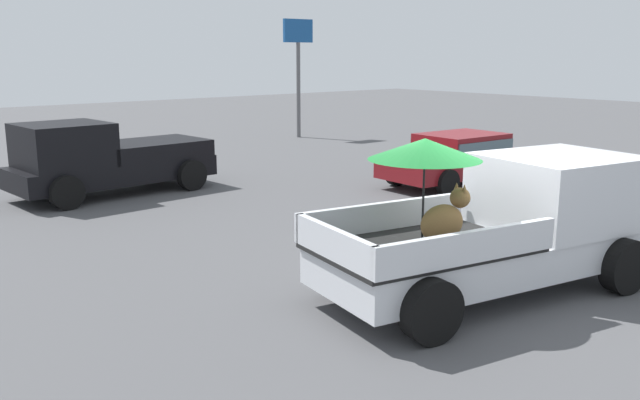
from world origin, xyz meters
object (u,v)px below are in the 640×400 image
object	(u,v)px
pickup_truck_main	(508,223)
motel_sign	(298,54)
pickup_truck_red	(105,159)
parked_sedan_far	(459,156)

from	to	relation	value
pickup_truck_main	motel_sign	distance (m)	18.70
pickup_truck_red	motel_sign	size ratio (longest dim) A/B	1.05
motel_sign	pickup_truck_main	bearing A→B (deg)	-118.88
pickup_truck_main	pickup_truck_red	size ratio (longest dim) A/B	1.08
pickup_truck_main	pickup_truck_red	bearing A→B (deg)	109.85
pickup_truck_red	parked_sedan_far	distance (m)	8.92
parked_sedan_far	motel_sign	size ratio (longest dim) A/B	0.94
parked_sedan_far	motel_sign	xyz separation A→B (m)	(3.08, 10.68, 2.57)
parked_sedan_far	motel_sign	bearing A→B (deg)	-103.12
motel_sign	parked_sedan_far	bearing A→B (deg)	-106.10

